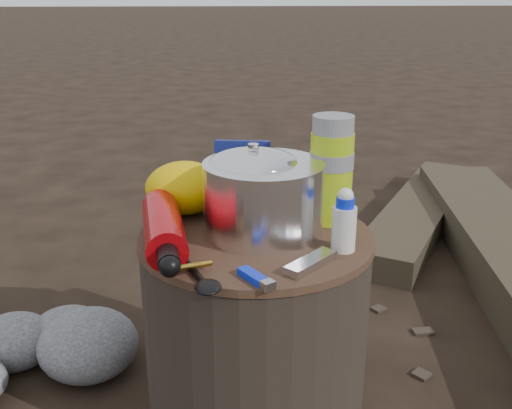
{
  "coord_description": "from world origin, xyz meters",
  "views": [
    {
      "loc": [
        -0.08,
        -1.08,
        0.87
      ],
      "look_at": [
        0.0,
        0.0,
        0.48
      ],
      "focal_mm": 42.25,
      "sensor_mm": 36.0,
      "label": 1
    }
  ],
  "objects": [
    {
      "name": "stump",
      "position": [
        0.0,
        0.0,
        0.21
      ],
      "size": [
        0.45,
        0.45,
        0.42
      ],
      "primitive_type": "cylinder",
      "color": "black",
      "rests_on": "ground"
    },
    {
      "name": "log_small",
      "position": [
        0.72,
        1.05,
        0.05
      ],
      "size": [
        0.77,
        1.09,
        0.1
      ],
      "primitive_type": "cube",
      "rotation": [
        0.0,
        0.0,
        -0.54
      ],
      "color": "#362D20",
      "rests_on": "ground"
    },
    {
      "name": "foil_windscreen",
      "position": [
        0.02,
        0.01,
        0.49
      ],
      "size": [
        0.23,
        0.23,
        0.14
      ],
      "primitive_type": "cylinder",
      "color": "white",
      "rests_on": "stump"
    },
    {
      "name": "camping_pot",
      "position": [
        -0.0,
        0.02,
        0.5
      ],
      "size": [
        0.17,
        0.17,
        0.17
      ],
      "primitive_type": "cylinder",
      "color": "silver",
      "rests_on": "stump"
    },
    {
      "name": "fuel_bottle",
      "position": [
        -0.17,
        -0.04,
        0.45
      ],
      "size": [
        0.11,
        0.31,
        0.07
      ],
      "primitive_type": null,
      "rotation": [
        0.0,
        0.0,
        0.13
      ],
      "color": "#AD060C",
      "rests_on": "stump"
    },
    {
      "name": "thermos",
      "position": [
        0.16,
        0.07,
        0.53
      ],
      "size": [
        0.09,
        0.09,
        0.22
      ],
      "primitive_type": "cylinder",
      "color": "#96B913",
      "rests_on": "stump"
    },
    {
      "name": "travel_mug",
      "position": [
        0.14,
        0.14,
        0.48
      ],
      "size": [
        0.08,
        0.08,
        0.12
      ],
      "primitive_type": "cylinder",
      "color": "black",
      "rests_on": "stump"
    },
    {
      "name": "stuff_sack",
      "position": [
        -0.14,
        0.13,
        0.47
      ],
      "size": [
        0.16,
        0.13,
        0.11
      ],
      "primitive_type": "ellipsoid",
      "color": "#DDB102",
      "rests_on": "stump"
    },
    {
      "name": "food_pouch",
      "position": [
        -0.02,
        0.15,
        0.49
      ],
      "size": [
        0.12,
        0.04,
        0.15
      ],
      "primitive_type": "cube",
      "rotation": [
        0.0,
        0.0,
        -0.16
      ],
      "color": "navy",
      "rests_on": "stump"
    },
    {
      "name": "lighter",
      "position": [
        -0.02,
        -0.19,
        0.42
      ],
      "size": [
        0.06,
        0.08,
        0.01
      ],
      "primitive_type": "cube",
      "rotation": [
        0.0,
        0.0,
        0.55
      ],
      "color": "#0E29DC",
      "rests_on": "stump"
    },
    {
      "name": "multitool",
      "position": [
        0.08,
        -0.15,
        0.43
      ],
      "size": [
        0.1,
        0.1,
        0.02
      ],
      "primitive_type": "cube",
      "rotation": [
        0.0,
        0.0,
        -0.8
      ],
      "color": "#BDBDC1",
      "rests_on": "stump"
    },
    {
      "name": "spork",
      "position": [
        -0.12,
        -0.15,
        0.42
      ],
      "size": [
        0.09,
        0.17,
        0.01
      ],
      "primitive_type": null,
      "rotation": [
        0.0,
        0.0,
        0.36
      ],
      "color": "black",
      "rests_on": "stump"
    },
    {
      "name": "squeeze_bottle",
      "position": [
        0.15,
        -0.08,
        0.47
      ],
      "size": [
        0.04,
        0.04,
        0.1
      ],
      "primitive_type": "cylinder",
      "color": "silver",
      "rests_on": "stump"
    }
  ]
}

